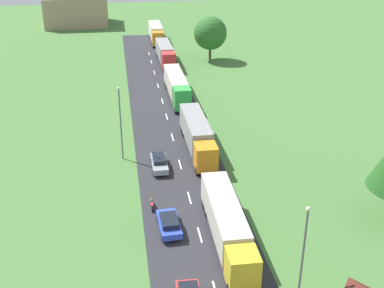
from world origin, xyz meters
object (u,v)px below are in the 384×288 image
at_px(lamppost_second, 120,120).
at_px(truck_fifth, 156,32).
at_px(truck_lead, 227,224).
at_px(car_second, 169,223).
at_px(distant_building, 77,10).
at_px(person_second, 350,288).
at_px(lamppost_lead, 303,250).
at_px(tree_oak, 210,33).
at_px(truck_second, 197,134).
at_px(truck_fourth, 165,53).
at_px(car_third, 159,162).
at_px(truck_third, 177,85).
at_px(motorcycle_courier, 152,204).

bearing_deg(lamppost_second, truck_fifth, 81.08).
bearing_deg(truck_lead, truck_fifth, 89.86).
bearing_deg(car_second, distant_building, 98.06).
height_order(person_second, lamppost_lead, lamppost_lead).
bearing_deg(tree_oak, truck_second, -102.71).
relative_size(truck_lead, tree_oak, 1.65).
relative_size(truck_fourth, person_second, 7.04).
bearing_deg(person_second, truck_fifth, 95.28).
distance_m(car_second, distant_building, 94.37).
bearing_deg(distant_building, person_second, -76.03).
height_order(car_third, lamppost_second, lamppost_second).
distance_m(truck_lead, truck_fourth, 57.50).
bearing_deg(lamppost_second, tree_oak, 65.98).
height_order(truck_lead, truck_second, truck_second).
distance_m(truck_third, truck_fourth, 19.47).
xyz_separation_m(truck_second, person_second, (7.43, -27.18, -1.26)).
distance_m(motorcycle_courier, lamppost_lead, 18.16).
bearing_deg(motorcycle_courier, lamppost_second, 102.63).
xyz_separation_m(truck_lead, tree_oak, (9.38, 58.80, 3.17)).
distance_m(person_second, tree_oak, 67.06).
xyz_separation_m(truck_fifth, motorcycle_courier, (-6.33, -68.08, -1.59)).
height_order(truck_fifth, distant_building, distant_building).
distance_m(truck_fourth, person_second, 66.03).
height_order(truck_second, car_third, truck_second).
xyz_separation_m(truck_fourth, lamppost_second, (-9.15, -39.28, 2.88)).
bearing_deg(tree_oak, truck_third, -113.73).
bearing_deg(lamppost_lead, motorcycle_courier, 124.53).
relative_size(truck_lead, motorcycle_courier, 7.22).
bearing_deg(distant_building, lamppost_second, -83.14).
xyz_separation_m(truck_fifth, distant_building, (-18.26, 21.25, 1.51)).
height_order(truck_second, motorcycle_courier, truck_second).
bearing_deg(truck_second, car_second, -107.87).
xyz_separation_m(car_third, distant_building, (-13.44, 81.12, 2.81)).
distance_m(truck_third, car_second, 35.70).
height_order(truck_lead, car_third, truck_lead).
bearing_deg(truck_fifth, truck_fourth, -89.12).
distance_m(truck_third, car_third, 23.59).
bearing_deg(lamppost_second, car_second, -76.05).
xyz_separation_m(tree_oak, distant_building, (-27.46, 37.31, -1.64)).
height_order(truck_third, person_second, truck_third).
relative_size(person_second, lamppost_lead, 0.21).
relative_size(car_third, person_second, 2.52).
bearing_deg(car_third, lamppost_lead, -69.50).
xyz_separation_m(truck_fourth, distant_building, (-18.53, 38.61, 1.54)).
xyz_separation_m(lamppost_lead, distant_building, (-21.95, 103.89, -1.05)).
distance_m(truck_third, lamppost_lead, 46.02).
xyz_separation_m(motorcycle_courier, person_second, (13.99, -14.89, 0.41)).
distance_m(truck_second, distant_building, 79.24).
relative_size(truck_lead, car_third, 3.08).
relative_size(truck_third, car_third, 3.12).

